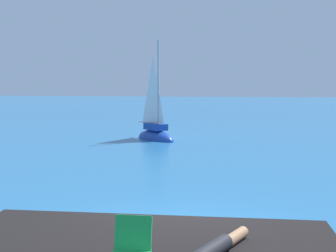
{
  "coord_description": "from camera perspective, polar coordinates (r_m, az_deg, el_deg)",
  "views": [
    {
      "loc": [
        1.06,
        -9.55,
        3.32
      ],
      "look_at": [
        -2.01,
        12.03,
        1.11
      ],
      "focal_mm": 48.85,
      "sensor_mm": 36.0,
      "label": 1
    }
  ],
  "objects": [
    {
      "name": "boulder_inland",
      "position": [
        9.77,
        -5.89,
        -14.08
      ],
      "size": [
        1.11,
        1.27,
        0.86
      ],
      "primitive_type": "cube",
      "rotation": [
        -0.16,
        -0.14,
        1.77
      ],
      "color": "black",
      "rests_on": "ground"
    },
    {
      "name": "sailboat_near",
      "position": [
        25.44,
        -1.58,
        -0.96
      ],
      "size": [
        2.94,
        3.04,
        6.0
      ],
      "rotation": [
        0.0,
        0.0,
        5.46
      ],
      "color": "#193D99",
      "rests_on": "ground"
    },
    {
      "name": "beach_chair",
      "position": [
        5.99,
        -4.66,
        -14.8
      ],
      "size": [
        0.48,
        0.6,
        0.8
      ],
      "rotation": [
        0.0,
        0.0,
        4.71
      ],
      "color": "green",
      "rests_on": "shore_ledge"
    },
    {
      "name": "person_sunbather",
      "position": [
        6.88,
        5.97,
        -14.95
      ],
      "size": [
        0.9,
        1.64,
        0.25
      ],
      "rotation": [
        0.0,
        0.0,
        1.13
      ],
      "color": "black",
      "rests_on": "shore_ledge"
    },
    {
      "name": "ground_plane",
      "position": [
        10.16,
        1.71,
        -13.27
      ],
      "size": [
        160.0,
        160.0,
        0.0
      ],
      "primitive_type": "plane",
      "color": "#236093"
    }
  ]
}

